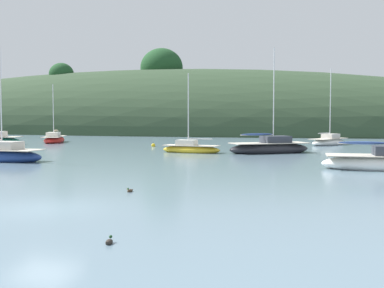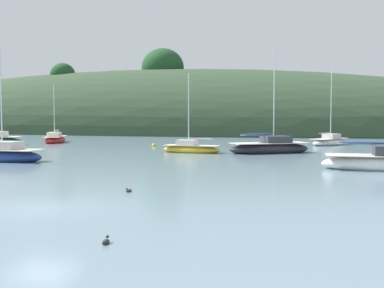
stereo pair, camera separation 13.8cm
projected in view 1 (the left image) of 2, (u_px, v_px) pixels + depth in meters
The scene contains 11 objects.
ground_plane at pixel (43, 208), 17.79m from camera, with size 400.00×400.00×0.00m, color slate.
far_shoreline_hill at pixel (144, 132), 95.20m from camera, with size 150.00×36.00×28.54m.
sailboat_cream_ketch at pixel (329, 142), 54.95m from camera, with size 4.79×6.41×8.90m.
sailboat_orange_cutter at pixel (270, 148), 43.49m from camera, with size 7.84×6.41×9.69m.
sailboat_white_near at pixel (54, 139), 59.77m from camera, with size 4.20×6.70×7.38m.
sailboat_teal_outer at pixel (191, 149), 43.93m from camera, with size 5.62×2.32×7.39m.
sailboat_black_sloop at pixel (384, 163), 30.20m from camera, with size 7.66×3.01×9.17m.
mooring_buoy_channel at pixel (188, 145), 53.26m from camera, with size 0.44×0.44×0.54m.
mooring_buoy_outer at pixel (153, 145), 52.25m from camera, with size 0.44×0.44×0.54m.
duck_straggler at pixel (130, 191), 21.53m from camera, with size 0.25×0.42×0.24m.
duck_trailing at pixel (109, 242), 12.87m from camera, with size 0.23×0.43×0.24m.
Camera 1 is at (10.14, -15.42, 3.44)m, focal length 45.21 mm.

